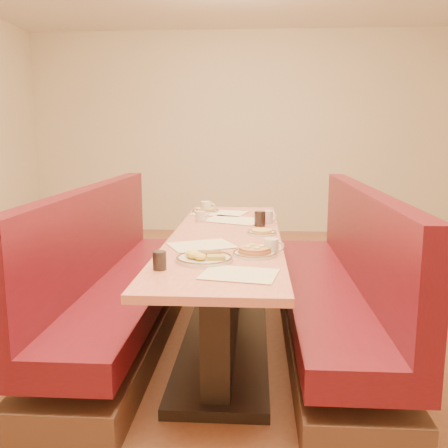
# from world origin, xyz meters

# --- Properties ---
(ground) EXTENTS (8.00, 8.00, 0.00)m
(ground) POSITION_xyz_m (0.00, 0.00, 0.00)
(ground) COLOR #9E6647
(ground) RESTS_ON ground
(room_envelope) EXTENTS (6.04, 8.04, 2.82)m
(room_envelope) POSITION_xyz_m (0.00, 0.00, 1.93)
(room_envelope) COLOR beige
(room_envelope) RESTS_ON ground
(diner_table) EXTENTS (0.70, 2.50, 0.75)m
(diner_table) POSITION_xyz_m (0.00, 0.00, 0.37)
(diner_table) COLOR black
(diner_table) RESTS_ON ground
(booth_left) EXTENTS (0.55, 2.50, 1.05)m
(booth_left) POSITION_xyz_m (-0.73, 0.00, 0.36)
(booth_left) COLOR #4C3326
(booth_left) RESTS_ON ground
(booth_right) EXTENTS (0.55, 2.50, 1.05)m
(booth_right) POSITION_xyz_m (0.73, 0.00, 0.36)
(booth_right) COLOR #4C3326
(booth_right) RESTS_ON ground
(placemat_near_left) EXTENTS (0.44, 0.39, 0.00)m
(placemat_near_left) POSITION_xyz_m (-0.12, -0.33, 0.75)
(placemat_near_left) COLOR beige
(placemat_near_left) RESTS_ON diner_table
(placemat_near_right) EXTENTS (0.38, 0.32, 0.00)m
(placemat_near_right) POSITION_xyz_m (0.12, -0.92, 0.75)
(placemat_near_right) COLOR beige
(placemat_near_right) RESTS_ON diner_table
(placemat_far_left) EXTENTS (0.48, 0.40, 0.00)m
(placemat_far_left) POSITION_xyz_m (-0.10, 0.88, 0.75)
(placemat_far_left) COLOR beige
(placemat_far_left) RESTS_ON diner_table
(placemat_far_right) EXTENTS (0.52, 0.47, 0.00)m
(placemat_far_right) POSITION_xyz_m (0.03, 0.55, 0.75)
(placemat_far_right) COLOR beige
(placemat_far_right) RESTS_ON diner_table
(pancake_plate) EXTENTS (0.24, 0.24, 0.05)m
(pancake_plate) POSITION_xyz_m (0.19, -0.54, 0.77)
(pancake_plate) COLOR silver
(pancake_plate) RESTS_ON diner_table
(eggs_plate) EXTENTS (0.30, 0.30, 0.06)m
(eggs_plate) POSITION_xyz_m (-0.07, -0.68, 0.77)
(eggs_plate) COLOR silver
(eggs_plate) RESTS_ON diner_table
(extra_plate_mid) EXTENTS (0.19, 0.19, 0.04)m
(extra_plate_mid) POSITION_xyz_m (0.23, 0.05, 0.76)
(extra_plate_mid) COLOR silver
(extra_plate_mid) RESTS_ON diner_table
(extra_plate_far) EXTENTS (0.23, 0.23, 0.05)m
(extra_plate_far) POSITION_xyz_m (-0.22, 0.93, 0.77)
(extra_plate_far) COLOR silver
(extra_plate_far) RESTS_ON diner_table
(coffee_mug_a) EXTENTS (0.11, 0.08, 0.08)m
(coffee_mug_a) POSITION_xyz_m (0.28, -0.50, 0.79)
(coffee_mug_a) COLOR silver
(coffee_mug_a) RESTS_ON diner_table
(coffee_mug_b) EXTENTS (0.10, 0.07, 0.08)m
(coffee_mug_b) POSITION_xyz_m (-0.21, 0.49, 0.79)
(coffee_mug_b) COLOR silver
(coffee_mug_b) RESTS_ON diner_table
(coffee_mug_c) EXTENTS (0.11, 0.08, 0.09)m
(coffee_mug_c) POSITION_xyz_m (0.28, 0.47, 0.79)
(coffee_mug_c) COLOR silver
(coffee_mug_c) RESTS_ON diner_table
(coffee_mug_d) EXTENTS (0.12, 0.09, 0.09)m
(coffee_mug_d) POSITION_xyz_m (-0.21, 0.91, 0.80)
(coffee_mug_d) COLOR silver
(coffee_mug_d) RESTS_ON diner_table
(soda_tumbler_near) EXTENTS (0.07, 0.07, 0.09)m
(soda_tumbler_near) POSITION_xyz_m (-0.27, -0.86, 0.79)
(soda_tumbler_near) COLOR black
(soda_tumbler_near) RESTS_ON diner_table
(soda_tumbler_mid) EXTENTS (0.08, 0.08, 0.11)m
(soda_tumbler_mid) POSITION_xyz_m (0.22, 0.33, 0.80)
(soda_tumbler_mid) COLOR black
(soda_tumbler_mid) RESTS_ON diner_table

